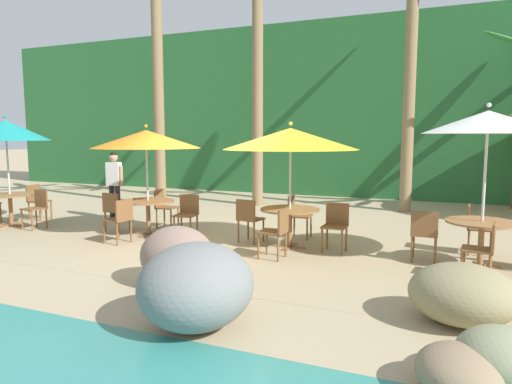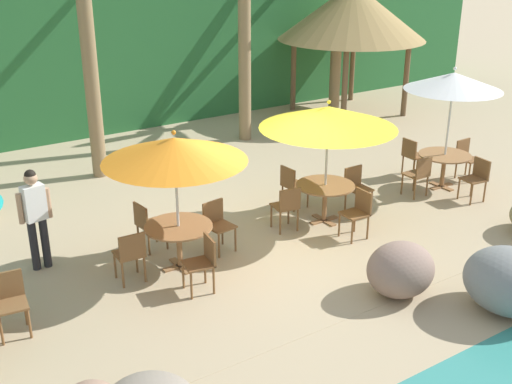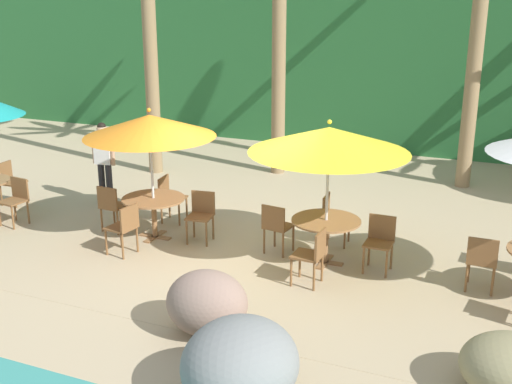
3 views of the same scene
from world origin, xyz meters
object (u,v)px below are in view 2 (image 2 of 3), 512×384
object	(u,v)px
chair_yellow_inland	(292,184)
palapa_hut	(352,12)
chair_teal_seaward	(10,299)
dining_table_yellow	(325,191)
umbrella_orange	(175,149)
chair_white_right	(477,176)
dining_table_orange	(179,233)
umbrella_yellow	(328,117)
waiter_in_white	(35,212)
chair_orange_left	(131,253)
chair_white_inland	(412,154)
dining_table_white	(444,160)
chair_orange_seaward	(217,222)
chair_yellow_right	(358,210)
chair_orange_inland	(147,223)
chair_orange_right	(203,260)
chair_yellow_seaward	(356,185)
chair_yellow_left	(287,205)
chair_white_seaward	(466,156)
umbrella_white	(454,81)
chair_white_left	(419,173)

from	to	relation	value
chair_yellow_inland	palapa_hut	xyz separation A→B (m)	(5.76, 4.96, 2.46)
chair_teal_seaward	dining_table_yellow	xyz separation A→B (m)	(5.84, 0.50, 0.10)
umbrella_orange	dining_table_yellow	world-z (taller)	umbrella_orange
umbrella_orange	chair_white_right	world-z (taller)	umbrella_orange
umbrella_orange	chair_white_right	distance (m)	6.54
umbrella_orange	dining_table_orange	size ratio (longest dim) A/B	2.11
umbrella_yellow	waiter_in_white	distance (m)	5.22
chair_orange_left	chair_white_inland	size ratio (longest dim) A/B	1.00
dining_table_white	chair_orange_seaward	bearing A→B (deg)	178.71
chair_yellow_inland	chair_yellow_right	bearing A→B (deg)	-82.89
chair_orange_inland	chair_white_right	xyz separation A→B (m)	(6.50, -1.61, 0.00)
chair_orange_seaward	chair_yellow_right	bearing A→B (deg)	-22.08
chair_teal_seaward	chair_white_inland	bearing A→B (deg)	8.37
chair_teal_seaward	dining_table_orange	bearing A→B (deg)	8.08
chair_orange_left	chair_yellow_right	bearing A→B (deg)	-9.79
chair_orange_right	umbrella_yellow	xyz separation A→B (m)	(3.13, 0.97, 1.52)
umbrella_orange	dining_table_white	size ratio (longest dim) A/B	2.11
umbrella_yellow	chair_yellow_seaward	size ratio (longest dim) A/B	2.86
chair_white_inland	palapa_hut	bearing A→B (deg)	63.79
chair_orange_seaward	waiter_in_white	bearing A→B (deg)	159.66
chair_teal_seaward	palapa_hut	world-z (taller)	palapa_hut
umbrella_orange	chair_yellow_left	size ratio (longest dim) A/B	2.67
chair_teal_seaward	chair_white_seaward	world-z (taller)	same
chair_orange_seaward	chair_white_seaward	bearing A→B (deg)	-0.06
palapa_hut	waiter_in_white	distance (m)	11.77
chair_white_seaward	waiter_in_white	world-z (taller)	waiter_in_white
chair_orange_inland	dining_table_white	xyz separation A→B (m)	(6.51, -0.75, 0.10)
chair_orange_left	waiter_in_white	size ratio (longest dim) A/B	0.51
chair_orange_right	chair_yellow_seaward	world-z (taller)	same
chair_teal_seaward	chair_orange_inland	xyz separation A→B (m)	(2.56, 1.22, 0.00)
umbrella_white	palapa_hut	bearing A→B (deg)	67.69
chair_yellow_seaward	waiter_in_white	xyz separation A→B (m)	(-5.84, 1.02, 0.47)
waiter_in_white	chair_orange_left	bearing A→B (deg)	-50.69
chair_orange_inland	umbrella_yellow	xyz separation A→B (m)	(3.28, -0.73, 1.52)
chair_teal_seaward	chair_yellow_right	world-z (taller)	same
umbrella_orange	chair_white_inland	xyz separation A→B (m)	(6.27, 0.94, -1.50)
chair_white_right	dining_table_orange	bearing A→B (deg)	173.05
chair_teal_seaward	chair_white_right	xyz separation A→B (m)	(9.06, -0.38, 0.00)
dining_table_yellow	umbrella_white	xyz separation A→B (m)	(3.22, -0.03, 1.68)
chair_orange_right	chair_yellow_right	xyz separation A→B (m)	(3.20, 0.11, 0.00)
dining_table_yellow	chair_yellow_seaward	size ratio (longest dim) A/B	1.26
chair_orange_left	chair_white_left	world-z (taller)	same
chair_yellow_left	palapa_hut	xyz separation A→B (m)	(6.47, 5.78, 2.46)
chair_teal_seaward	umbrella_white	world-z (taller)	umbrella_white
chair_orange_left	dining_table_white	distance (m)	7.18
chair_white_seaward	chair_orange_right	bearing A→B (deg)	-171.66
dining_table_orange	chair_white_left	distance (m)	5.48
chair_orange_inland	chair_white_right	world-z (taller)	same
chair_white_seaward	chair_white_inland	bearing A→B (deg)	140.89
umbrella_orange	umbrella_yellow	xyz separation A→B (m)	(3.10, 0.11, 0.01)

